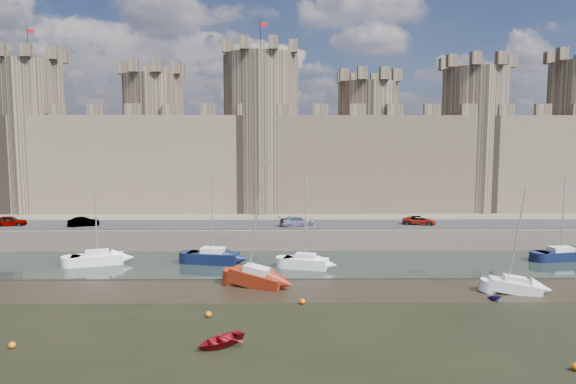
# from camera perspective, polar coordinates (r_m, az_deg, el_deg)

# --- Properties ---
(ground) EXTENTS (160.00, 160.00, 0.00)m
(ground) POSITION_cam_1_polar(r_m,az_deg,el_deg) (32.32, -10.34, -18.17)
(ground) COLOR black
(ground) RESTS_ON ground
(water_channel) EXTENTS (160.00, 12.00, 0.08)m
(water_channel) POSITION_cam_1_polar(r_m,az_deg,el_deg) (54.91, -6.10, -7.94)
(water_channel) COLOR black
(water_channel) RESTS_ON ground
(quay) EXTENTS (160.00, 60.00, 2.50)m
(quay) POSITION_cam_1_polar(r_m,az_deg,el_deg) (90.02, -3.94, -1.71)
(quay) COLOR #4C443A
(quay) RESTS_ON ground
(road) EXTENTS (160.00, 7.00, 0.10)m
(road) POSITION_cam_1_polar(r_m,az_deg,el_deg) (64.17, -5.28, -3.63)
(road) COLOR black
(road) RESTS_ON quay
(castle) EXTENTS (108.50, 11.00, 29.00)m
(castle) POSITION_cam_1_polar(r_m,az_deg,el_deg) (77.31, -4.98, 4.78)
(castle) COLOR #42382B
(castle) RESTS_ON quay
(car_0) EXTENTS (4.07, 2.24, 1.31)m
(car_0) POSITION_cam_1_polar(r_m,az_deg,el_deg) (71.44, -28.54, -2.86)
(car_0) COLOR gray
(car_0) RESTS_ON quay
(car_1) EXTENTS (3.84, 2.43, 1.20)m
(car_1) POSITION_cam_1_polar(r_m,az_deg,el_deg) (67.32, -21.78, -3.11)
(car_1) COLOR gray
(car_1) RESTS_ON quay
(car_2) EXTENTS (4.67, 3.00, 1.26)m
(car_2) POSITION_cam_1_polar(r_m,az_deg,el_deg) (62.72, 1.04, -3.29)
(car_2) COLOR gray
(car_2) RESTS_ON quay
(car_3) EXTENTS (4.36, 2.66, 1.13)m
(car_3) POSITION_cam_1_polar(r_m,az_deg,el_deg) (65.75, 14.36, -3.11)
(car_3) COLOR gray
(car_3) RESTS_ON quay
(sailboat_0) EXTENTS (5.49, 3.38, 9.59)m
(sailboat_0) POSITION_cam_1_polar(r_m,az_deg,el_deg) (57.56, -20.41, -6.90)
(sailboat_0) COLOR white
(sailboat_0) RESTS_ON ground
(sailboat_1) EXTENTS (5.61, 3.00, 10.67)m
(sailboat_1) POSITION_cam_1_polar(r_m,az_deg,el_deg) (55.02, -8.34, -7.09)
(sailboat_1) COLOR black
(sailboat_1) RESTS_ON ground
(sailboat_2) EXTENTS (4.78, 2.93, 9.64)m
(sailboat_2) POSITION_cam_1_polar(r_m,az_deg,el_deg) (52.46, 1.96, -7.73)
(sailboat_2) COLOR white
(sailboat_2) RESTS_ON ground
(sailboat_3) EXTENTS (5.51, 2.88, 9.20)m
(sailboat_3) POSITION_cam_1_polar(r_m,az_deg,el_deg) (63.28, 28.06, -6.11)
(sailboat_3) COLOR black
(sailboat_3) RESTS_ON ground
(sailboat_4) EXTENTS (5.25, 3.71, 11.45)m
(sailboat_4) POSITION_cam_1_polar(r_m,az_deg,el_deg) (46.56, -3.49, -9.45)
(sailboat_4) COLOR maroon
(sailboat_4) RESTS_ON ground
(sailboat_5) EXTENTS (4.44, 2.47, 9.05)m
(sailboat_5) POSITION_cam_1_polar(r_m,az_deg,el_deg) (48.70, 23.90, -9.45)
(sailboat_5) COLOR silver
(sailboat_5) RESTS_ON ground
(dinghy_4) EXTENTS (3.96, 3.81, 0.67)m
(dinghy_4) POSITION_cam_1_polar(r_m,az_deg,el_deg) (34.24, -7.58, -16.11)
(dinghy_4) COLOR maroon
(dinghy_4) RESTS_ON ground
(dinghy_7) EXTENTS (1.22, 1.05, 0.63)m
(dinghy_7) POSITION_cam_1_polar(r_m,az_deg,el_deg) (45.93, 21.93, -10.74)
(dinghy_7) COLOR black
(dinghy_7) RESTS_ON ground
(buoy_0) EXTENTS (0.44, 0.44, 0.44)m
(buoy_0) POSITION_cam_1_polar(r_m,az_deg,el_deg) (37.87, -28.32, -14.76)
(buoy_0) COLOR orange
(buoy_0) RESTS_ON ground
(buoy_1) EXTENTS (0.47, 0.47, 0.47)m
(buoy_1) POSITION_cam_1_polar(r_m,az_deg,el_deg) (39.41, -8.83, -13.28)
(buoy_1) COLOR #D06309
(buoy_1) RESTS_ON ground
(buoy_3) EXTENTS (0.48, 0.48, 0.48)m
(buoy_3) POSITION_cam_1_polar(r_m,az_deg,el_deg) (41.82, 1.61, -12.07)
(buoy_3) COLOR #EE560A
(buoy_3) RESTS_ON ground
(buoy_5) EXTENTS (0.47, 0.47, 0.47)m
(buoy_5) POSITION_cam_1_polar(r_m,az_deg,el_deg) (34.88, 29.37, -16.58)
(buoy_5) COLOR #D66609
(buoy_5) RESTS_ON ground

